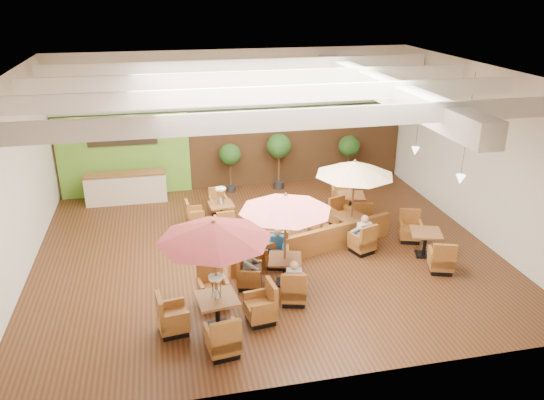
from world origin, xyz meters
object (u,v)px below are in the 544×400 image
object	(u,v)px
diner_0	(294,277)
table_4	(425,244)
diner_1	(277,244)
diner_3	(363,231)
table_3	(215,212)
topiary_2	(349,148)
diner_4	(363,230)
diner_2	(249,263)
service_counter	(126,187)
table_1	(283,220)
table_5	(350,206)
topiary_0	(230,156)
table_2	(352,183)
booth_divider	(315,243)
table_0	(215,257)
topiary_1	(279,148)

from	to	relation	value
diner_0	table_4	bearing A→B (deg)	31.32
diner_1	diner_3	xyz separation A→B (m)	(2.77, 0.29, 0.00)
table_3	topiary_2	size ratio (longest dim) A/B	1.20
diner_4	diner_2	bearing A→B (deg)	-176.48
service_counter	table_1	world-z (taller)	table_1
table_1	table_5	bearing A→B (deg)	63.65
table_3	topiary_2	xyz separation A→B (m)	(5.91, 2.91, 1.08)
diner_3	diner_4	world-z (taller)	diner_4
table_4	diner_3	bearing A→B (deg)	-179.84
topiary_0	diner_1	size ratio (longest dim) A/B	2.67
table_3	diner_1	xyz separation A→B (m)	(1.46, -3.41, 0.30)
topiary_0	diner_1	xyz separation A→B (m)	(0.49, -6.31, -0.75)
table_2	table_5	size ratio (longest dim) A/B	0.98
booth_divider	topiary_0	bearing A→B (deg)	89.75
booth_divider	diner_4	world-z (taller)	diner_4
booth_divider	table_2	bearing A→B (deg)	13.05
table_0	topiary_2	distance (m)	11.08
diner_1	table_5	bearing A→B (deg)	-115.61
table_3	table_5	bearing A→B (deg)	-8.18
booth_divider	topiary_1	xyz separation A→B (m)	(0.19, 5.85, 1.31)
table_1	diner_3	world-z (taller)	table_1
table_2	diner_4	world-z (taller)	table_2
diner_1	service_counter	bearing A→B (deg)	-30.94
booth_divider	diner_0	bearing A→B (deg)	-134.99
service_counter	diner_2	distance (m)	7.94
diner_2	diner_3	bearing A→B (deg)	118.69
service_counter	diner_1	bearing A→B (deg)	-53.49
table_2	table_3	bearing A→B (deg)	133.25
booth_divider	table_4	distance (m)	3.37
table_0	table_1	xyz separation A→B (m)	(2.00, 1.65, 0.02)
table_4	diner_1	world-z (taller)	diner_1
topiary_1	diner_1	size ratio (longest dim) A/B	3.05
diner_3	service_counter	bearing A→B (deg)	115.34
table_1	table_3	distance (m)	4.86
service_counter	topiary_1	world-z (taller)	topiary_1
table_5	diner_3	size ratio (longest dim) A/B	3.85
topiary_2	diner_4	world-z (taller)	topiary_2
table_2	topiary_2	size ratio (longest dim) A/B	1.38
diner_3	table_1	bearing A→B (deg)	178.29
table_4	diner_2	distance (m)	5.63
table_0	diner_4	distance (m)	5.77
table_3	diner_2	distance (m)	4.44
table_1	diner_1	xyz separation A→B (m)	(0.07, 0.99, -1.21)
topiary_2	booth_divider	bearing A→B (deg)	-118.30
topiary_2	diner_1	size ratio (longest dim) A/B	2.73
table_0	topiary_0	size ratio (longest dim) A/B	1.44
diner_2	table_4	bearing A→B (deg)	107.03
topiary_2	diner_1	xyz separation A→B (m)	(-4.44, -6.31, -0.79)
table_1	table_2	size ratio (longest dim) A/B	0.98
table_4	diner_2	world-z (taller)	diner_2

